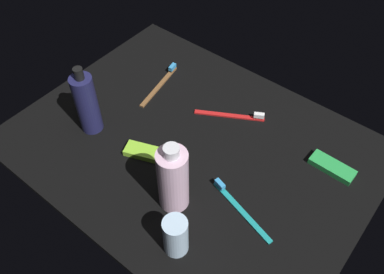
{
  "coord_description": "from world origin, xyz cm",
  "views": [
    {
      "loc": [
        39.73,
        -49.57,
        76.22
      ],
      "look_at": [
        0.0,
        0.0,
        3.0
      ],
      "focal_mm": 38.36,
      "sensor_mm": 36.0,
      "label": 1
    }
  ],
  "objects_px": {
    "toothbrush_teal": "(238,207)",
    "snack_bar_lime": "(147,153)",
    "lotion_bottle": "(87,103)",
    "toothbrush_red": "(234,115)",
    "toothbrush_brown": "(161,83)",
    "bodywash_bottle": "(173,179)",
    "snack_bar_green": "(332,167)",
    "deodorant_stick": "(176,236)"
  },
  "relations": [
    {
      "from": "bodywash_bottle",
      "to": "snack_bar_lime",
      "type": "xyz_separation_m",
      "value": [
        -0.13,
        0.06,
        -0.07
      ]
    },
    {
      "from": "lotion_bottle",
      "to": "toothbrush_teal",
      "type": "xyz_separation_m",
      "value": [
        0.42,
        0.03,
        -0.08
      ]
    },
    {
      "from": "lotion_bottle",
      "to": "toothbrush_red",
      "type": "height_order",
      "value": "lotion_bottle"
    },
    {
      "from": "toothbrush_brown",
      "to": "snack_bar_lime",
      "type": "relative_size",
      "value": 1.72
    },
    {
      "from": "toothbrush_brown",
      "to": "toothbrush_red",
      "type": "bearing_deg",
      "value": 5.96
    },
    {
      "from": "deodorant_stick",
      "to": "snack_bar_lime",
      "type": "bearing_deg",
      "value": 146.6
    },
    {
      "from": "lotion_bottle",
      "to": "deodorant_stick",
      "type": "distance_m",
      "value": 0.39
    },
    {
      "from": "lotion_bottle",
      "to": "bodywash_bottle",
      "type": "relative_size",
      "value": 1.04
    },
    {
      "from": "deodorant_stick",
      "to": "toothbrush_teal",
      "type": "relative_size",
      "value": 0.53
    },
    {
      "from": "snack_bar_lime",
      "to": "snack_bar_green",
      "type": "bearing_deg",
      "value": 11.99
    },
    {
      "from": "lotion_bottle",
      "to": "snack_bar_lime",
      "type": "bearing_deg",
      "value": 6.68
    },
    {
      "from": "deodorant_stick",
      "to": "snack_bar_green",
      "type": "bearing_deg",
      "value": 67.4
    },
    {
      "from": "bodywash_bottle",
      "to": "toothbrush_red",
      "type": "height_order",
      "value": "bodywash_bottle"
    },
    {
      "from": "toothbrush_brown",
      "to": "toothbrush_teal",
      "type": "bearing_deg",
      "value": -26.27
    },
    {
      "from": "deodorant_stick",
      "to": "snack_bar_lime",
      "type": "xyz_separation_m",
      "value": [
        -0.21,
        0.14,
        -0.04
      ]
    },
    {
      "from": "lotion_bottle",
      "to": "deodorant_stick",
      "type": "height_order",
      "value": "lotion_bottle"
    },
    {
      "from": "toothbrush_teal",
      "to": "snack_bar_green",
      "type": "bearing_deg",
      "value": 63.66
    },
    {
      "from": "snack_bar_green",
      "to": "lotion_bottle",
      "type": "bearing_deg",
      "value": -153.02
    },
    {
      "from": "toothbrush_red",
      "to": "toothbrush_brown",
      "type": "xyz_separation_m",
      "value": [
        -0.23,
        -0.02,
        0.0
      ]
    },
    {
      "from": "bodywash_bottle",
      "to": "snack_bar_green",
      "type": "xyz_separation_m",
      "value": [
        0.23,
        0.29,
        -0.07
      ]
    },
    {
      "from": "lotion_bottle",
      "to": "snack_bar_lime",
      "type": "height_order",
      "value": "lotion_bottle"
    },
    {
      "from": "deodorant_stick",
      "to": "lotion_bottle",
      "type": "bearing_deg",
      "value": 162.62
    },
    {
      "from": "lotion_bottle",
      "to": "toothbrush_red",
      "type": "xyz_separation_m",
      "value": [
        0.26,
        0.25,
        -0.08
      ]
    },
    {
      "from": "toothbrush_red",
      "to": "snack_bar_green",
      "type": "height_order",
      "value": "toothbrush_red"
    },
    {
      "from": "lotion_bottle",
      "to": "toothbrush_teal",
      "type": "height_order",
      "value": "lotion_bottle"
    },
    {
      "from": "toothbrush_teal",
      "to": "snack_bar_lime",
      "type": "distance_m",
      "value": 0.25
    },
    {
      "from": "toothbrush_red",
      "to": "snack_bar_lime",
      "type": "height_order",
      "value": "toothbrush_red"
    },
    {
      "from": "bodywash_bottle",
      "to": "snack_bar_green",
      "type": "relative_size",
      "value": 1.74
    },
    {
      "from": "lotion_bottle",
      "to": "toothbrush_teal",
      "type": "distance_m",
      "value": 0.43
    },
    {
      "from": "deodorant_stick",
      "to": "toothbrush_brown",
      "type": "height_order",
      "value": "deodorant_stick"
    },
    {
      "from": "toothbrush_teal",
      "to": "snack_bar_lime",
      "type": "xyz_separation_m",
      "value": [
        -0.25,
        -0.01,
        0.0
      ]
    },
    {
      "from": "toothbrush_red",
      "to": "toothbrush_teal",
      "type": "xyz_separation_m",
      "value": [
        0.16,
        -0.22,
        0.0
      ]
    },
    {
      "from": "lotion_bottle",
      "to": "deodorant_stick",
      "type": "xyz_separation_m",
      "value": [
        0.37,
        -0.12,
        -0.04
      ]
    },
    {
      "from": "bodywash_bottle",
      "to": "toothbrush_teal",
      "type": "height_order",
      "value": "bodywash_bottle"
    },
    {
      "from": "lotion_bottle",
      "to": "snack_bar_lime",
      "type": "xyz_separation_m",
      "value": [
        0.17,
        0.02,
        -0.08
      ]
    },
    {
      "from": "bodywash_bottle",
      "to": "snack_bar_green",
      "type": "height_order",
      "value": "bodywash_bottle"
    },
    {
      "from": "lotion_bottle",
      "to": "bodywash_bottle",
      "type": "distance_m",
      "value": 0.3
    },
    {
      "from": "deodorant_stick",
      "to": "snack_bar_lime",
      "type": "relative_size",
      "value": 0.91
    },
    {
      "from": "bodywash_bottle",
      "to": "toothbrush_red",
      "type": "relative_size",
      "value": 1.11
    },
    {
      "from": "toothbrush_brown",
      "to": "snack_bar_green",
      "type": "height_order",
      "value": "toothbrush_brown"
    },
    {
      "from": "toothbrush_red",
      "to": "snack_bar_green",
      "type": "relative_size",
      "value": 1.56
    },
    {
      "from": "lotion_bottle",
      "to": "snack_bar_lime",
      "type": "distance_m",
      "value": 0.18
    }
  ]
}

